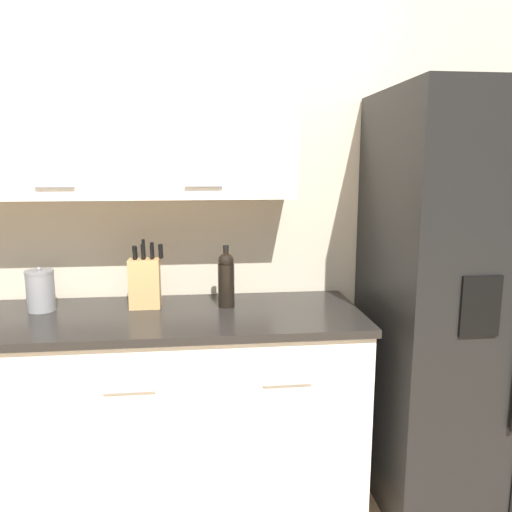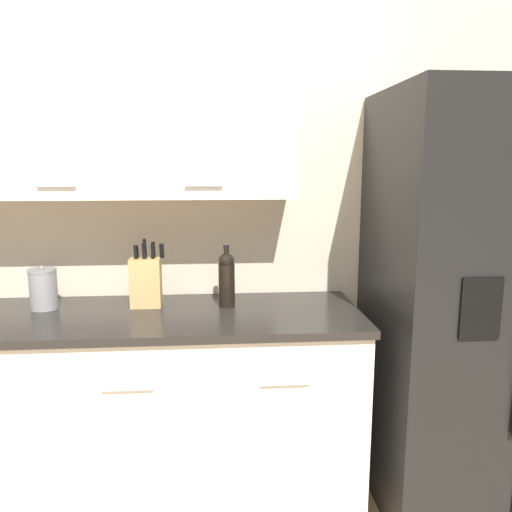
{
  "view_description": "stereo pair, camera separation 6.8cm",
  "coord_description": "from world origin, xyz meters",
  "px_view_note": "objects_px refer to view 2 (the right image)",
  "views": [
    {
      "loc": [
        0.54,
        -1.39,
        1.58
      ],
      "look_at": [
        0.78,
        0.78,
        1.18
      ],
      "focal_mm": 35.0,
      "sensor_mm": 36.0,
      "label": 1
    },
    {
      "loc": [
        0.6,
        -1.39,
        1.58
      ],
      "look_at": [
        0.78,
        0.78,
        1.18
      ],
      "focal_mm": 35.0,
      "sensor_mm": 36.0,
      "label": 2
    }
  ],
  "objects_px": {
    "refrigerator": "(480,304)",
    "wine_bottle": "(227,278)",
    "knife_block": "(146,281)",
    "steel_canister": "(43,289)"
  },
  "relations": [
    {
      "from": "knife_block",
      "to": "steel_canister",
      "type": "height_order",
      "value": "knife_block"
    },
    {
      "from": "knife_block",
      "to": "steel_canister",
      "type": "xyz_separation_m",
      "value": [
        -0.46,
        0.0,
        -0.03
      ]
    },
    {
      "from": "wine_bottle",
      "to": "steel_canister",
      "type": "xyz_separation_m",
      "value": [
        -0.83,
        0.03,
        -0.04
      ]
    },
    {
      "from": "refrigerator",
      "to": "wine_bottle",
      "type": "xyz_separation_m",
      "value": [
        -1.16,
        0.14,
        0.11
      ]
    },
    {
      "from": "knife_block",
      "to": "wine_bottle",
      "type": "height_order",
      "value": "knife_block"
    },
    {
      "from": "refrigerator",
      "to": "wine_bottle",
      "type": "height_order",
      "value": "refrigerator"
    },
    {
      "from": "refrigerator",
      "to": "wine_bottle",
      "type": "bearing_deg",
      "value": 173.26
    },
    {
      "from": "wine_bottle",
      "to": "steel_canister",
      "type": "relative_size",
      "value": 1.43
    },
    {
      "from": "knife_block",
      "to": "steel_canister",
      "type": "bearing_deg",
      "value": 179.86
    },
    {
      "from": "refrigerator",
      "to": "wine_bottle",
      "type": "relative_size",
      "value": 6.59
    }
  ]
}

